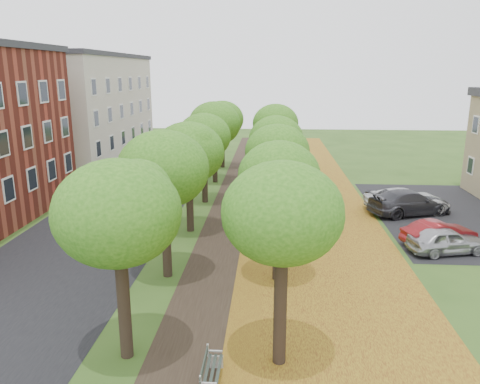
% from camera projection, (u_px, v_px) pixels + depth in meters
% --- Properties ---
extents(ground, '(120.00, 120.00, 0.00)m').
position_uv_depth(ground, '(196.00, 358.00, 14.70)').
color(ground, '#2D4C19').
rests_on(ground, ground).
extents(street_asphalt, '(8.00, 70.00, 0.01)m').
position_uv_depth(street_asphalt, '(116.00, 213.00, 29.66)').
color(street_asphalt, black).
rests_on(street_asphalt, ground).
extents(footpath, '(3.20, 70.00, 0.01)m').
position_uv_depth(footpath, '(234.00, 215.00, 29.18)').
color(footpath, black).
rests_on(footpath, ground).
extents(leaf_verge, '(7.50, 70.00, 0.01)m').
position_uv_depth(leaf_verge, '(314.00, 217.00, 28.87)').
color(leaf_verge, '#A98C1F').
rests_on(leaf_verge, ground).
extents(parking_lot, '(9.00, 16.00, 0.01)m').
position_uv_depth(parking_lot, '(449.00, 215.00, 29.30)').
color(parking_lot, black).
rests_on(parking_lot, ground).
extents(tree_row_west, '(3.74, 33.74, 6.19)m').
position_uv_depth(tree_row_west, '(197.00, 143.00, 28.17)').
color(tree_row_west, black).
rests_on(tree_row_west, ground).
extents(tree_row_east, '(3.74, 33.74, 6.19)m').
position_uv_depth(tree_row_east, '(277.00, 143.00, 27.87)').
color(tree_row_east, black).
rests_on(tree_row_east, ground).
extents(building_cream, '(10.30, 20.30, 10.40)m').
position_uv_depth(building_cream, '(77.00, 108.00, 46.33)').
color(building_cream, beige).
rests_on(building_cream, ground).
extents(bench, '(0.49, 1.65, 0.78)m').
position_uv_depth(bench, '(211.00, 371.00, 13.41)').
color(bench, '#29342D').
rests_on(bench, ground).
extents(car_silver, '(4.12, 2.40, 1.32)m').
position_uv_depth(car_silver, '(447.00, 240.00, 23.04)').
color(car_silver, '#AFAEB3').
rests_on(car_silver, ground).
extents(car_red, '(4.09, 2.52, 1.27)m').
position_uv_depth(car_red, '(439.00, 233.00, 24.08)').
color(car_red, maroon).
rests_on(car_red, ground).
extents(car_grey, '(5.73, 3.84, 1.54)m').
position_uv_depth(car_grey, '(409.00, 202.00, 29.30)').
color(car_grey, '#34343A').
rests_on(car_grey, ground).
extents(car_white, '(5.50, 2.98, 1.46)m').
position_uv_depth(car_white, '(407.00, 200.00, 29.89)').
color(car_white, silver).
rests_on(car_white, ground).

